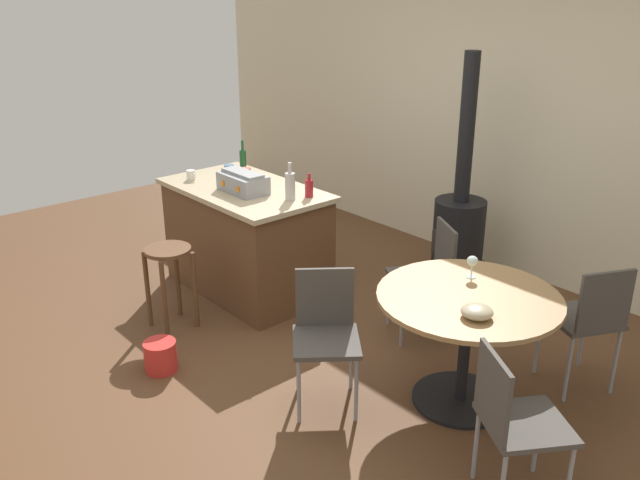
{
  "coord_description": "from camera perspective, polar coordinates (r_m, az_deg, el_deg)",
  "views": [
    {
      "loc": [
        3.3,
        -2.7,
        2.5
      ],
      "look_at": [
        -0.02,
        0.21,
        0.76
      ],
      "focal_mm": 37.78,
      "sensor_mm": 36.0,
      "label": 1
    }
  ],
  "objects": [
    {
      "name": "wooden_stool",
      "position": [
        5.12,
        -12.64,
        -2.41
      ],
      "size": [
        0.34,
        0.34,
        0.64
      ],
      "color": "brown",
      "rests_on": "ground_plane"
    },
    {
      "name": "back_wall",
      "position": [
        6.14,
        15.61,
        9.9
      ],
      "size": [
        8.0,
        0.1,
        2.7
      ],
      "primitive_type": "cube",
      "color": "beige",
      "rests_on": "ground_plane"
    },
    {
      "name": "cup_2",
      "position": [
        5.7,
        -6.25,
        5.61
      ],
      "size": [
        0.12,
        0.08,
        0.1
      ],
      "color": "#DB6651",
      "rests_on": "kitchen_island"
    },
    {
      "name": "folding_chair_near",
      "position": [
        4.53,
        21.83,
        -6.02
      ],
      "size": [
        0.54,
        0.54,
        0.88
      ],
      "color": "#47423D",
      "rests_on": "ground_plane"
    },
    {
      "name": "wine_glass",
      "position": [
        4.29,
        12.78,
        -1.8
      ],
      "size": [
        0.07,
        0.07,
        0.14
      ],
      "color": "silver",
      "rests_on": "dining_table"
    },
    {
      "name": "dining_table",
      "position": [
        4.16,
        12.34,
        -6.7
      ],
      "size": [
        1.1,
        1.1,
        0.74
      ],
      "color": "black",
      "rests_on": "ground_plane"
    },
    {
      "name": "toolbox",
      "position": [
        5.36,
        -6.54,
        4.88
      ],
      "size": [
        0.41,
        0.25,
        0.17
      ],
      "color": "gray",
      "rests_on": "kitchen_island"
    },
    {
      "name": "folding_chair_right",
      "position": [
        3.51,
        16.04,
        -14.21
      ],
      "size": [
        0.55,
        0.55,
        0.85
      ],
      "color": "#47423D",
      "rests_on": "ground_plane"
    },
    {
      "name": "serving_bowl",
      "position": [
        3.83,
        13.16,
        -5.93
      ],
      "size": [
        0.18,
        0.18,
        0.07
      ],
      "primitive_type": "ellipsoid",
      "color": "tan",
      "rests_on": "dining_table"
    },
    {
      "name": "cup_0",
      "position": [
        5.78,
        -7.69,
        5.81
      ],
      "size": [
        0.12,
        0.08,
        0.11
      ],
      "color": "#4C7099",
      "rests_on": "kitchen_island"
    },
    {
      "name": "cup_1",
      "position": [
        5.77,
        -10.87,
        5.42
      ],
      "size": [
        0.11,
        0.07,
        0.08
      ],
      "color": "white",
      "rests_on": "kitchen_island"
    },
    {
      "name": "bottle_2",
      "position": [
        5.81,
        -6.53,
        6.58
      ],
      "size": [
        0.06,
        0.06,
        0.31
      ],
      "color": "#194C23",
      "rests_on": "kitchen_island"
    },
    {
      "name": "bottle_1",
      "position": [
        5.13,
        -2.55,
        4.62
      ],
      "size": [
        0.08,
        0.08,
        0.29
      ],
      "color": "#B7B2AD",
      "rests_on": "kitchen_island"
    },
    {
      "name": "bottle_0",
      "position": [
        5.21,
        -0.93,
        4.44
      ],
      "size": [
        0.06,
        0.06,
        0.19
      ],
      "color": "maroon",
      "rests_on": "kitchen_island"
    },
    {
      "name": "folding_chair_left",
      "position": [
        4.13,
        0.48,
        -7.54
      ],
      "size": [
        0.56,
        0.56,
        0.85
      ],
      "color": "#47423D",
      "rests_on": "ground_plane"
    },
    {
      "name": "ground_plane",
      "position": [
        4.94,
        -1.65,
        -8.93
      ],
      "size": [
        8.8,
        8.8,
        0.0
      ],
      "primitive_type": "plane",
      "color": "brown"
    },
    {
      "name": "wood_stove",
      "position": [
        5.89,
        11.68,
        1.15
      ],
      "size": [
        0.44,
        0.45,
        1.96
      ],
      "color": "black",
      "rests_on": "ground_plane"
    },
    {
      "name": "folding_chair_far",
      "position": [
        4.96,
        9.18,
        -2.61
      ],
      "size": [
        0.55,
        0.55,
        0.85
      ],
      "color": "#47423D",
      "rests_on": "ground_plane"
    },
    {
      "name": "plastic_bucket",
      "position": [
        4.74,
        -13.35,
        -9.54
      ],
      "size": [
        0.22,
        0.22,
        0.21
      ],
      "primitive_type": "cylinder",
      "color": "red",
      "rests_on": "ground_plane"
    },
    {
      "name": "kitchen_island",
      "position": [
        5.65,
        -6.24,
        0.11
      ],
      "size": [
        1.42,
        0.84,
        0.9
      ],
      "color": "brown",
      "rests_on": "ground_plane"
    }
  ]
}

